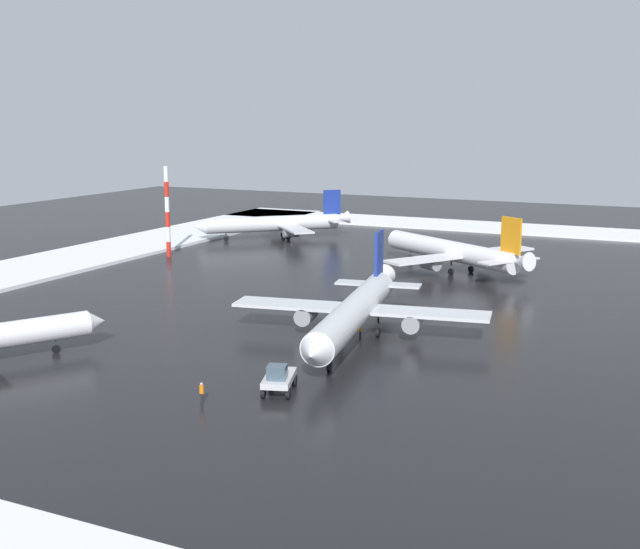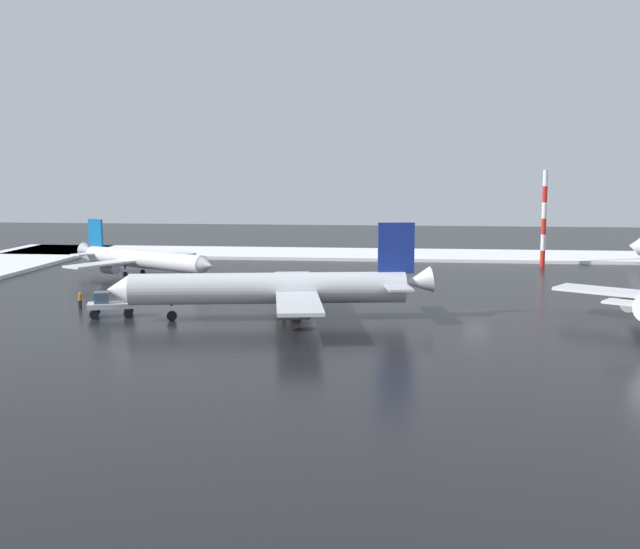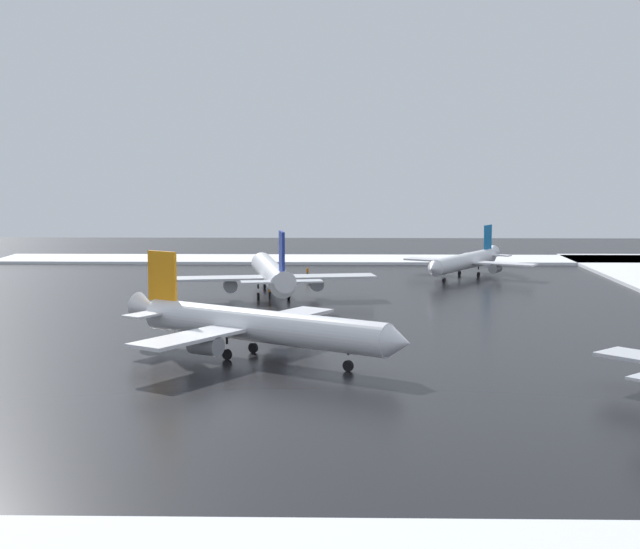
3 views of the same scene
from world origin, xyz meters
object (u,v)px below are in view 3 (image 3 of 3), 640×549
Objects in this scene: airplane_parked_portside at (465,261)px; ground_crew_by_nose_gear at (270,291)px; airplane_parked_starboard at (256,325)px; pushback_tug at (278,273)px; ground_crew_beside_wing at (308,272)px; airplane_foreground_jet at (272,274)px.

ground_crew_by_nose_gear is (-23.57, 27.88, -1.49)m from airplane_parked_portside.
airplane_parked_starboard reaches higher than pushback_tug.
ground_crew_by_nose_gear is at bearing 36.60° from ground_crew_beside_wing.
airplane_parked_starboard is 55.93m from pushback_tug.
airplane_parked_starboard reaches higher than ground_crew_by_nose_gear.
ground_crew_by_nose_gear is (-0.78, 0.23, -2.12)m from airplane_foreground_jet.
airplane_parked_starboard is at bearing 44.71° from ground_crew_beside_wing.
ground_crew_beside_wing is (4.73, -4.19, -0.31)m from pushback_tug.
airplane_parked_portside is at bearing -60.34° from airplane_foreground_jet.
airplane_foreground_jet is 39.27m from airplane_parked_starboard.
airplane_parked_starboard reaches higher than airplane_parked_portside.
ground_crew_by_nose_gear is at bearing 153.49° from airplane_foreground_jet.
airplane_parked_starboard is 15.66× the size of ground_crew_by_nose_gear.
pushback_tug is 6.33m from ground_crew_beside_wing.
airplane_foreground_jet is at bearing 163.14° from pushback_tug.
airplane_parked_portside is 4.52× the size of pushback_tug.
airplane_parked_starboard is at bearing 53.35° from ground_crew_by_nose_gear.
ground_crew_beside_wing is at bearing -57.18° from airplane_parked_portside.
ground_crew_beside_wing is 1.00× the size of ground_crew_by_nose_gear.
ground_crew_beside_wing is 22.52m from ground_crew_by_nose_gear.
airplane_foreground_jet reaches higher than ground_crew_by_nose_gear.
airplane_foreground_jet reaches higher than airplane_parked_portside.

